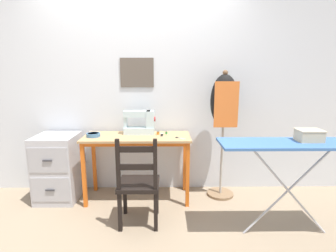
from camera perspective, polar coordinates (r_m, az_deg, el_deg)
ground_plane at (r=3.10m, az=-6.92°, el=-17.29°), size 14.00×14.00×0.00m
wall_back at (r=3.30m, az=-6.38°, el=7.70°), size 10.00×0.07×2.55m
sewing_table at (r=3.07m, az=-6.74°, el=-3.99°), size 1.23×0.51×0.77m
sewing_machine at (r=3.13m, az=-5.92°, el=0.66°), size 0.37×0.16×0.30m
fabric_bowl at (r=3.11m, az=-15.95°, el=-1.85°), size 0.15×0.15×0.04m
scissors at (r=2.93m, az=2.37°, el=-2.61°), size 0.12×0.11×0.01m
thread_spool_near_machine at (r=3.08m, az=-2.19°, el=-1.56°), size 0.04×0.04×0.04m
thread_spool_mid_table at (r=3.01m, az=-1.35°, el=-1.94°), size 0.04×0.04×0.03m
thread_spool_far_edge at (r=3.11m, az=-0.35°, el=-1.50°), size 0.03×0.03×0.03m
wooden_chair at (r=2.64m, az=-6.41°, el=-12.42°), size 0.40×0.38×0.91m
filing_cabinet at (r=3.41m, az=-22.81°, el=-8.29°), size 0.46×0.51×0.78m
dress_form at (r=3.11m, az=12.07°, el=3.90°), size 0.32×0.32×1.52m
ironing_board at (r=2.57m, az=25.46°, el=-4.18°), size 1.29×0.38×0.90m
storage_box at (r=2.66m, az=28.38°, el=-1.80°), size 0.21×0.17×0.11m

